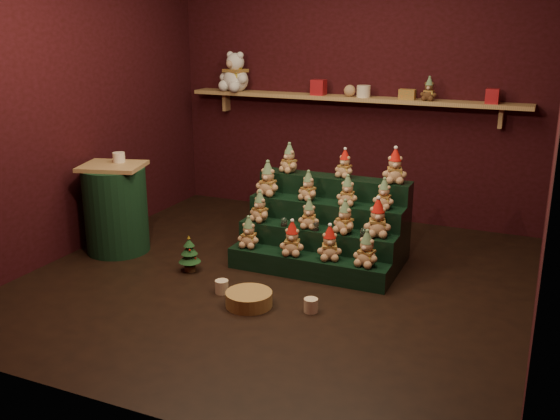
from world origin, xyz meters
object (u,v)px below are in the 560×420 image
at_px(mini_christmas_tree, 189,254).
at_px(brown_bear, 429,89).
at_px(snow_globe_a, 284,222).
at_px(snow_globe_c, 363,233).
at_px(snow_globe_b, 316,226).
at_px(wicker_basket, 249,299).
at_px(side_table, 116,209).
at_px(mug_right, 311,305).
at_px(riser_tier_front, 307,266).
at_px(mug_left, 222,287).
at_px(white_bear, 235,66).

distance_m(mini_christmas_tree, brown_bear, 2.83).
xyz_separation_m(snow_globe_a, snow_globe_c, (0.72, 0.00, 0.00)).
bearing_deg(snow_globe_b, wicker_basket, -103.19).
bearing_deg(brown_bear, snow_globe_b, -109.51).
height_order(snow_globe_a, snow_globe_c, same).
distance_m(snow_globe_a, side_table, 1.59).
xyz_separation_m(snow_globe_a, mug_right, (0.56, -0.78, -0.35)).
distance_m(riser_tier_front, side_table, 1.88).
xyz_separation_m(mini_christmas_tree, brown_bear, (1.57, 1.98, 1.27)).
height_order(snow_globe_a, mug_left, snow_globe_a).
xyz_separation_m(riser_tier_front, mug_right, (0.27, -0.62, -0.04)).
relative_size(riser_tier_front, brown_bear, 6.23).
bearing_deg(brown_bear, riser_tier_front, -107.94).
relative_size(snow_globe_c, mug_right, 0.75).
height_order(side_table, mini_christmas_tree, side_table).
bearing_deg(snow_globe_c, riser_tier_front, -159.67).
height_order(snow_globe_a, snow_globe_b, snow_globe_b).
relative_size(snow_globe_a, side_table, 0.09).
distance_m(mug_right, wicker_basket, 0.48).
height_order(mini_christmas_tree, mug_right, mini_christmas_tree).
relative_size(riser_tier_front, snow_globe_a, 17.94).
relative_size(snow_globe_b, mini_christmas_tree, 0.25).
distance_m(snow_globe_a, mini_christmas_tree, 0.86).
height_order(mini_christmas_tree, brown_bear, brown_bear).
relative_size(mini_christmas_tree, mug_left, 3.04).
bearing_deg(brown_bear, wicker_basket, -106.59).
bearing_deg(riser_tier_front, mug_right, -66.15).
bearing_deg(brown_bear, mini_christmas_tree, -126.54).
relative_size(side_table, mug_left, 7.78).
height_order(snow_globe_b, brown_bear, brown_bear).
relative_size(snow_globe_b, white_bear, 0.15).
relative_size(snow_globe_a, mug_left, 0.73).
xyz_separation_m(snow_globe_c, brown_bear, (0.17, 1.51, 1.03)).
xyz_separation_m(riser_tier_front, snow_globe_b, (0.01, 0.16, 0.31)).
relative_size(snow_globe_c, side_table, 0.09).
relative_size(snow_globe_a, snow_globe_b, 0.96).
height_order(mug_right, white_bear, white_bear).
relative_size(mug_left, mug_right, 1.02).
bearing_deg(snow_globe_a, wicker_basket, -84.10).
height_order(snow_globe_a, mini_christmas_tree, snow_globe_a).
xyz_separation_m(snow_globe_b, side_table, (-1.86, -0.30, 0.01)).
height_order(side_table, mug_left, side_table).
distance_m(snow_globe_a, wicker_basket, 0.94).
distance_m(mug_left, brown_bear, 2.87).
bearing_deg(snow_globe_b, white_bear, 135.50).
relative_size(mug_right, white_bear, 0.19).
distance_m(snow_globe_b, brown_bear, 1.93).
relative_size(mug_left, wicker_basket, 0.30).
bearing_deg(riser_tier_front, mini_christmas_tree, -162.52).
relative_size(snow_globe_a, brown_bear, 0.35).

